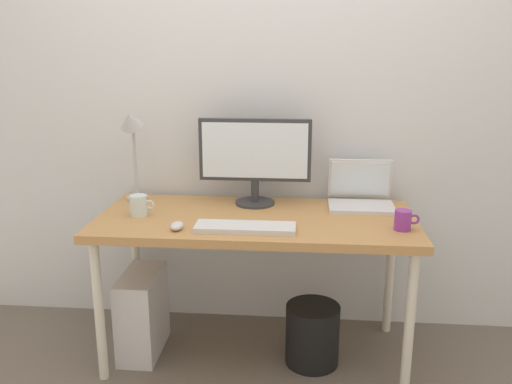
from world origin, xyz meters
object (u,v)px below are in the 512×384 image
at_px(mouse, 177,226).
at_px(wastebasket, 312,334).
at_px(monitor, 255,156).
at_px(coffee_mug, 403,220).
at_px(computer_tower, 142,313).
at_px(laptop, 361,195).
at_px(desk, 256,229).
at_px(keyboard, 245,227).
at_px(glass_cup, 139,205).
at_px(desk_lamp, 132,135).

height_order(mouse, wastebasket, mouse).
relative_size(monitor, coffee_mug, 5.15).
height_order(coffee_mug, computer_tower, coffee_mug).
bearing_deg(mouse, coffee_mug, 4.88).
bearing_deg(monitor, mouse, -125.58).
bearing_deg(computer_tower, laptop, 13.50).
relative_size(computer_tower, wastebasket, 1.40).
bearing_deg(monitor, desk, -83.42).
bearing_deg(desk, keyboard, -98.32).
height_order(monitor, laptop, monitor).
relative_size(desk, monitor, 2.67).
bearing_deg(wastebasket, glass_cup, 177.98).
bearing_deg(keyboard, mouse, -176.45).
bearing_deg(coffee_mug, desk_lamp, 165.27).
bearing_deg(coffee_mug, mouse, -175.12).
height_order(desk, wastebasket, desk).
distance_m(coffee_mug, computer_tower, 1.35).
distance_m(keyboard, coffee_mug, 0.69).
bearing_deg(wastebasket, keyboard, -156.20).
distance_m(computer_tower, wastebasket, 0.85).
distance_m(desk, wastebasket, 0.59).
bearing_deg(laptop, keyboard, -141.71).
xyz_separation_m(desk_lamp, mouse, (0.32, -0.43, -0.33)).
relative_size(monitor, desk_lamp, 1.15).
bearing_deg(mouse, laptop, 27.88).
distance_m(mouse, computer_tower, 0.61).
height_order(monitor, keyboard, monitor).
height_order(glass_cup, wastebasket, glass_cup).
bearing_deg(laptop, computer_tower, -166.50).
distance_m(keyboard, computer_tower, 0.77).
relative_size(monitor, computer_tower, 1.33).
height_order(laptop, wastebasket, laptop).
xyz_separation_m(desk, computer_tower, (-0.57, -0.03, -0.45)).
bearing_deg(coffee_mug, laptop, 112.61).
relative_size(monitor, laptop, 1.75).
bearing_deg(computer_tower, monitor, 23.97).
bearing_deg(desk_lamp, laptop, 0.77).
bearing_deg(glass_cup, keyboard, -17.57).
distance_m(monitor, glass_cup, 0.62).
xyz_separation_m(mouse, coffee_mug, (0.99, 0.08, 0.03)).
xyz_separation_m(glass_cup, wastebasket, (0.83, -0.03, -0.62)).
bearing_deg(monitor, desk_lamp, 179.92).
bearing_deg(mouse, computer_tower, 142.34).
bearing_deg(mouse, wastebasket, 14.28).
height_order(keyboard, coffee_mug, coffee_mug).
height_order(laptop, mouse, laptop).
height_order(desk, coffee_mug, coffee_mug).
bearing_deg(glass_cup, desk, 3.54).
distance_m(laptop, mouse, 0.95).
relative_size(monitor, glass_cup, 4.76).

